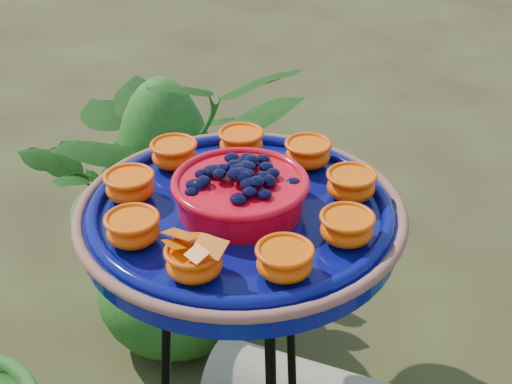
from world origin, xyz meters
TOP-DOWN VIEW (x-y plane):
  - feeder_dish at (0.05, -0.09)m, footprint 0.46×0.46m
  - shrub_back_left at (-0.64, 0.52)m, footprint 0.95×0.97m

SIDE VIEW (x-z plane):
  - shrub_back_left at x=-0.64m, z-range 0.00..0.81m
  - feeder_dish at x=0.05m, z-range 0.84..0.94m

